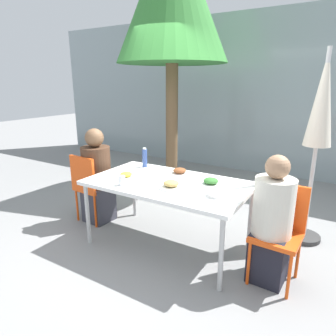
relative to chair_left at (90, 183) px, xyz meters
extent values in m
plane|color=gray|center=(1.14, 0.01, -0.52)|extent=(24.00, 24.00, 0.00)
cube|color=#89999E|center=(1.14, 3.41, 0.98)|extent=(10.00, 0.20, 3.00)
cube|color=white|center=(1.14, 0.01, 0.20)|extent=(1.68, 0.97, 0.04)
cylinder|color=#B7B7B7|center=(0.36, -0.41, -0.17)|extent=(0.04, 0.04, 0.70)
cylinder|color=#B7B7B7|center=(1.92, -0.41, -0.17)|extent=(0.04, 0.04, 0.70)
cylinder|color=#B7B7B7|center=(0.36, 0.43, -0.17)|extent=(0.04, 0.04, 0.70)
cylinder|color=#B7B7B7|center=(1.92, 0.43, -0.17)|extent=(0.04, 0.04, 0.70)
cube|color=#E54C14|center=(0.00, 0.08, -0.08)|extent=(0.42, 0.42, 0.04)
cube|color=#E54C14|center=(-0.01, -0.10, 0.15)|extent=(0.40, 0.06, 0.42)
cylinder|color=#E54C14|center=(-0.15, 0.26, -0.31)|extent=(0.03, 0.03, 0.42)
cylinder|color=#E54C14|center=(0.18, 0.24, -0.31)|extent=(0.03, 0.03, 0.42)
cylinder|color=#E54C14|center=(-0.18, -0.08, -0.31)|extent=(0.03, 0.03, 0.42)
cylinder|color=#E54C14|center=(0.16, -0.10, -0.31)|extent=(0.03, 0.03, 0.42)
cube|color=#383842|center=(0.05, 0.08, -0.29)|extent=(0.34, 0.34, 0.46)
cylinder|color=#472D1E|center=(0.05, 0.08, 0.20)|extent=(0.36, 0.36, 0.52)
sphere|color=brown|center=(0.05, 0.08, 0.57)|extent=(0.23, 0.23, 0.23)
cube|color=#E54C14|center=(2.28, -0.04, -0.08)|extent=(0.42, 0.42, 0.04)
cube|color=#E54C14|center=(2.29, 0.14, 0.15)|extent=(0.40, 0.06, 0.42)
cylinder|color=#E54C14|center=(2.44, -0.22, -0.31)|extent=(0.03, 0.03, 0.42)
cylinder|color=#E54C14|center=(2.10, -0.21, -0.31)|extent=(0.03, 0.03, 0.42)
cylinder|color=#E54C14|center=(2.46, 0.12, -0.31)|extent=(0.03, 0.03, 0.42)
cylinder|color=#E54C14|center=(2.12, 0.13, -0.31)|extent=(0.03, 0.03, 0.42)
cube|color=black|center=(2.23, -0.04, -0.29)|extent=(0.32, 0.32, 0.46)
cylinder|color=beige|center=(2.23, -0.04, 0.20)|extent=(0.34, 0.34, 0.51)
sphere|color=#9E7556|center=(2.23, -0.04, 0.55)|extent=(0.20, 0.20, 0.20)
cylinder|color=#333333|center=(2.42, 0.93, -0.50)|extent=(0.36, 0.36, 0.05)
cylinder|color=#BCBCBC|center=(2.42, 0.93, 0.52)|extent=(0.04, 0.04, 2.08)
cone|color=beige|center=(2.42, 0.93, 1.07)|extent=(0.28, 0.28, 0.98)
cylinder|color=white|center=(0.68, -0.11, 0.22)|extent=(0.23, 0.23, 0.01)
ellipsoid|color=gold|center=(0.68, -0.11, 0.26)|extent=(0.13, 0.13, 0.05)
cylinder|color=white|center=(1.57, 0.15, 0.22)|extent=(0.27, 0.27, 0.01)
ellipsoid|color=#33702D|center=(1.57, 0.15, 0.26)|extent=(0.15, 0.15, 0.06)
cylinder|color=white|center=(1.26, -0.13, 0.22)|extent=(0.28, 0.28, 0.01)
ellipsoid|color=tan|center=(1.26, -0.13, 0.26)|extent=(0.15, 0.15, 0.06)
cylinder|color=white|center=(1.12, 0.31, 0.22)|extent=(0.27, 0.27, 0.01)
ellipsoid|color=brown|center=(1.12, 0.31, 0.26)|extent=(0.15, 0.15, 0.06)
cylinder|color=#334C8E|center=(0.60, 0.35, 0.33)|extent=(0.06, 0.06, 0.22)
cylinder|color=white|center=(0.60, 0.35, 0.45)|extent=(0.04, 0.04, 0.02)
cylinder|color=white|center=(0.80, -0.32, 0.27)|extent=(0.07, 0.07, 0.10)
cylinder|color=white|center=(1.73, -0.11, 0.24)|extent=(0.17, 0.17, 0.05)
cylinder|color=brown|center=(0.15, 1.78, 0.49)|extent=(0.20, 0.20, 2.03)
camera|label=1|loc=(2.68, -2.54, 1.23)|focal=32.00mm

